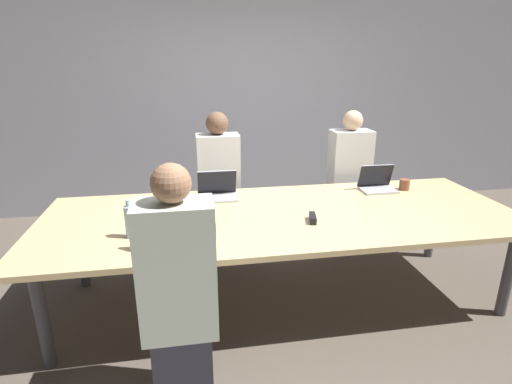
{
  "coord_description": "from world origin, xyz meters",
  "views": [
    {
      "loc": [
        -0.67,
        -2.75,
        1.86
      ],
      "look_at": [
        -0.19,
        0.1,
        0.9
      ],
      "focal_mm": 28.0,
      "sensor_mm": 36.0,
      "label": 1
    }
  ],
  "objects_px": {
    "laptop_far_right": "(377,183)",
    "bottle_near_left": "(130,221)",
    "person_near_left": "(179,295)",
    "stapler": "(313,218)",
    "person_far_right": "(348,181)",
    "laptop_far_midleft": "(218,190)",
    "person_far_midleft": "(219,187)",
    "laptop_near_left": "(165,237)",
    "cup_near_left": "(209,232)",
    "cup_far_right": "(404,185)"
  },
  "relations": [
    {
      "from": "stapler",
      "to": "laptop_near_left",
      "type": "bearing_deg",
      "value": -154.53
    },
    {
      "from": "laptop_far_right",
      "to": "cup_near_left",
      "type": "distance_m",
      "value": 1.73
    },
    {
      "from": "person_far_right",
      "to": "laptop_far_midleft",
      "type": "height_order",
      "value": "person_far_right"
    },
    {
      "from": "cup_far_right",
      "to": "person_near_left",
      "type": "distance_m",
      "value": 2.36
    },
    {
      "from": "laptop_far_right",
      "to": "bottle_near_left",
      "type": "relative_size",
      "value": 1.19
    },
    {
      "from": "laptop_near_left",
      "to": "laptop_far_midleft",
      "type": "xyz_separation_m",
      "value": [
        0.39,
        0.88,
        0.0
      ]
    },
    {
      "from": "person_near_left",
      "to": "laptop_near_left",
      "type": "bearing_deg",
      "value": -79.98
    },
    {
      "from": "laptop_far_right",
      "to": "person_near_left",
      "type": "distance_m",
      "value": 2.17
    },
    {
      "from": "cup_near_left",
      "to": "laptop_far_midleft",
      "type": "xyz_separation_m",
      "value": [
        0.12,
        0.81,
        0.02
      ]
    },
    {
      "from": "cup_near_left",
      "to": "bottle_near_left",
      "type": "xyz_separation_m",
      "value": [
        -0.51,
        0.12,
        0.06
      ]
    },
    {
      "from": "person_far_right",
      "to": "person_near_left",
      "type": "xyz_separation_m",
      "value": [
        -1.69,
        -1.82,
        0.0
      ]
    },
    {
      "from": "person_far_right",
      "to": "laptop_far_midleft",
      "type": "bearing_deg",
      "value": -160.17
    },
    {
      "from": "laptop_far_midleft",
      "to": "person_near_left",
      "type": "bearing_deg",
      "value": -103.21
    },
    {
      "from": "cup_near_left",
      "to": "bottle_near_left",
      "type": "distance_m",
      "value": 0.53
    },
    {
      "from": "laptop_far_midleft",
      "to": "person_far_midleft",
      "type": "height_order",
      "value": "person_far_midleft"
    },
    {
      "from": "laptop_far_right",
      "to": "person_far_right",
      "type": "distance_m",
      "value": 0.54
    },
    {
      "from": "person_far_midleft",
      "to": "person_far_right",
      "type": "bearing_deg",
      "value": 0.17
    },
    {
      "from": "laptop_far_right",
      "to": "cup_near_left",
      "type": "height_order",
      "value": "laptop_far_right"
    },
    {
      "from": "bottle_near_left",
      "to": "laptop_far_midleft",
      "type": "height_order",
      "value": "bottle_near_left"
    },
    {
      "from": "person_near_left",
      "to": "bottle_near_left",
      "type": "distance_m",
      "value": 0.73
    },
    {
      "from": "cup_far_right",
      "to": "bottle_near_left",
      "type": "distance_m",
      "value": 2.38
    },
    {
      "from": "laptop_far_right",
      "to": "bottle_near_left",
      "type": "distance_m",
      "value": 2.15
    },
    {
      "from": "laptop_near_left",
      "to": "cup_near_left",
      "type": "xyz_separation_m",
      "value": [
        0.28,
        0.07,
        -0.02
      ]
    },
    {
      "from": "person_near_left",
      "to": "bottle_near_left",
      "type": "xyz_separation_m",
      "value": [
        -0.31,
        0.64,
        0.18
      ]
    },
    {
      "from": "laptop_far_right",
      "to": "laptop_far_midleft",
      "type": "xyz_separation_m",
      "value": [
        -1.42,
        0.03,
        0.0
      ]
    },
    {
      "from": "laptop_far_right",
      "to": "laptop_far_midleft",
      "type": "relative_size",
      "value": 0.94
    },
    {
      "from": "person_near_left",
      "to": "stapler",
      "type": "bearing_deg",
      "value": -143.85
    },
    {
      "from": "person_far_right",
      "to": "stapler",
      "type": "bearing_deg",
      "value": -123.08
    },
    {
      "from": "cup_near_left",
      "to": "laptop_far_midleft",
      "type": "height_order",
      "value": "laptop_far_midleft"
    },
    {
      "from": "bottle_near_left",
      "to": "laptop_far_midleft",
      "type": "distance_m",
      "value": 0.93
    },
    {
      "from": "bottle_near_left",
      "to": "person_far_right",
      "type": "bearing_deg",
      "value": 30.73
    },
    {
      "from": "person_near_left",
      "to": "stapler",
      "type": "height_order",
      "value": "person_near_left"
    },
    {
      "from": "person_near_left",
      "to": "person_far_midleft",
      "type": "xyz_separation_m",
      "value": [
        0.36,
        1.82,
        0.01
      ]
    },
    {
      "from": "laptop_far_midleft",
      "to": "stapler",
      "type": "distance_m",
      "value": 0.9
    },
    {
      "from": "bottle_near_left",
      "to": "person_far_midleft",
      "type": "height_order",
      "value": "person_far_midleft"
    },
    {
      "from": "bottle_near_left",
      "to": "laptop_far_midleft",
      "type": "relative_size",
      "value": 0.79
    },
    {
      "from": "laptop_near_left",
      "to": "person_near_left",
      "type": "xyz_separation_m",
      "value": [
        0.08,
        -0.45,
        -0.14
      ]
    },
    {
      "from": "person_far_midleft",
      "to": "bottle_near_left",
      "type": "bearing_deg",
      "value": -119.63
    },
    {
      "from": "laptop_near_left",
      "to": "person_near_left",
      "type": "bearing_deg",
      "value": 100.02
    },
    {
      "from": "laptop_far_right",
      "to": "stapler",
      "type": "xyz_separation_m",
      "value": [
        -0.79,
        -0.61,
        -0.04
      ]
    },
    {
      "from": "person_near_left",
      "to": "bottle_near_left",
      "type": "bearing_deg",
      "value": -63.83
    },
    {
      "from": "cup_near_left",
      "to": "person_near_left",
      "type": "bearing_deg",
      "value": -110.64
    },
    {
      "from": "person_far_midleft",
      "to": "laptop_near_left",
      "type": "bearing_deg",
      "value": -107.86
    },
    {
      "from": "cup_far_right",
      "to": "cup_near_left",
      "type": "xyz_separation_m",
      "value": [
        -1.79,
        -0.75,
        0.0
      ]
    },
    {
      "from": "laptop_far_right",
      "to": "bottle_near_left",
      "type": "xyz_separation_m",
      "value": [
        -2.05,
        -0.67,
        0.05
      ]
    },
    {
      "from": "cup_far_right",
      "to": "person_near_left",
      "type": "height_order",
      "value": "person_near_left"
    },
    {
      "from": "laptop_near_left",
      "to": "laptop_far_midleft",
      "type": "distance_m",
      "value": 0.96
    },
    {
      "from": "person_far_midleft",
      "to": "stapler",
      "type": "relative_size",
      "value": 9.03
    },
    {
      "from": "laptop_near_left",
      "to": "person_far_midleft",
      "type": "distance_m",
      "value": 1.44
    },
    {
      "from": "stapler",
      "to": "bottle_near_left",
      "type": "bearing_deg",
      "value": -165.11
    }
  ]
}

